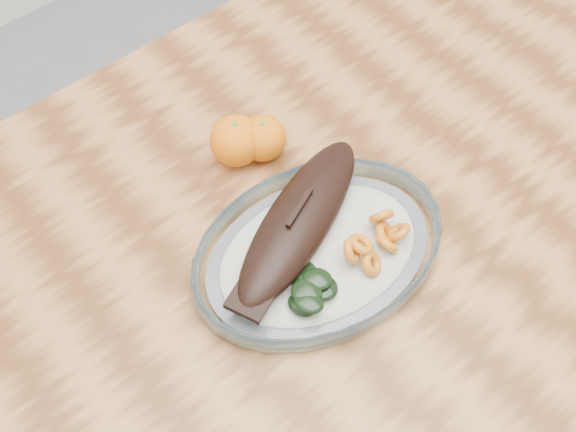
{
  "coord_description": "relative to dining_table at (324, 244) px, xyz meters",
  "views": [
    {
      "loc": [
        -0.37,
        -0.38,
        1.53
      ],
      "look_at": [
        -0.06,
        0.01,
        0.77
      ],
      "focal_mm": 45.0,
      "sensor_mm": 36.0,
      "label": 1
    }
  ],
  "objects": [
    {
      "name": "orange_left",
      "position": [
        -0.04,
        0.14,
        0.13
      ],
      "size": [
        0.07,
        0.07,
        0.07
      ],
      "primitive_type": "sphere",
      "color": "#F75E05",
      "rests_on": "dining_table"
    },
    {
      "name": "plated_meal",
      "position": [
        -0.06,
        -0.05,
        0.12
      ],
      "size": [
        0.66,
        0.66,
        0.08
      ],
      "rotation": [
        0.0,
        0.0,
        -0.15
      ],
      "color": "white",
      "rests_on": "dining_table"
    },
    {
      "name": "ground",
      "position": [
        0.0,
        0.0,
        -0.65
      ],
      "size": [
        3.0,
        3.0,
        0.0
      ],
      "primitive_type": "plane",
      "color": "slate",
      "rests_on": "ground"
    },
    {
      "name": "orange_right",
      "position": [
        -0.01,
        0.12,
        0.13
      ],
      "size": [
        0.06,
        0.06,
        0.06
      ],
      "primitive_type": "sphere",
      "color": "#F75E05",
      "rests_on": "dining_table"
    },
    {
      "name": "dining_table",
      "position": [
        0.0,
        0.0,
        0.0
      ],
      "size": [
        1.2,
        0.8,
        0.75
      ],
      "color": "brown",
      "rests_on": "ground"
    }
  ]
}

